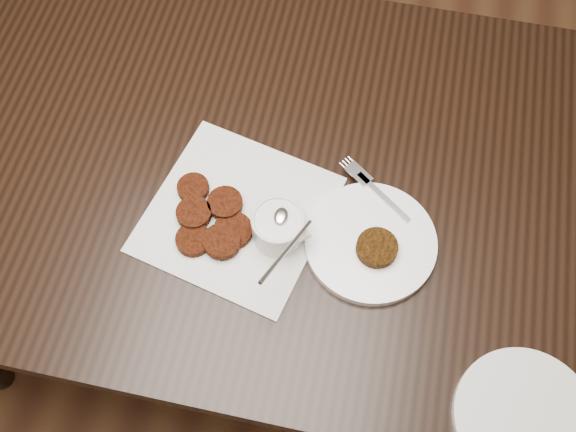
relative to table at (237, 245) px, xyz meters
The scene contains 7 objects.
floor 0.41m from the table, 87.81° to the right, with size 4.00×4.00×0.00m, color #57351D.
table is the anchor object (origin of this frame).
napkin 0.39m from the table, 63.39° to the right, with size 0.28×0.28×0.00m, color silver.
sauce_ramekin 0.47m from the table, 44.92° to the right, with size 0.11×0.11×0.12m, color silver, non-canonical shape.
patty_cluster 0.41m from the table, 83.72° to the right, with size 0.20×0.20×0.02m, color #5A1C0B, non-canonical shape.
plate_with_patty 0.49m from the table, 21.95° to the right, with size 0.21×0.21×0.03m, color white, non-canonical shape.
plate_empty 0.74m from the table, 32.46° to the right, with size 0.21×0.21×0.01m, color silver.
Camera 1 is at (0.23, -0.40, 1.72)m, focal length 40.86 mm.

